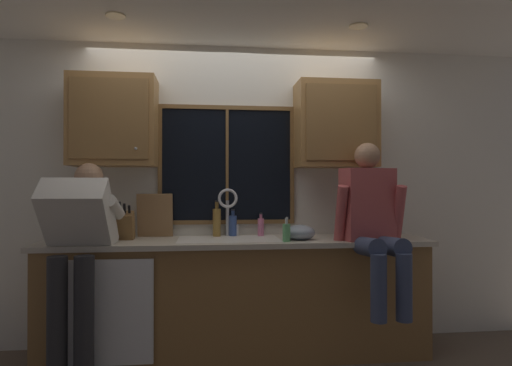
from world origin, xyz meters
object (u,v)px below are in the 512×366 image
person_standing (78,243)px  bottle_tall_clear (217,222)px  bottle_green_glass (233,225)px  mixing_bowl (300,233)px  person_sitting_on_counter (372,217)px  soap_dispenser (286,232)px  knife_block (126,226)px  bottle_amber_small (261,226)px  cutting_board (155,215)px

person_standing → bottle_tall_clear: bearing=26.4°
bottle_green_glass → mixing_bowl: bearing=-30.2°
person_sitting_on_counter → soap_dispenser: bearing=174.0°
mixing_bowl → bottle_green_glass: size_ratio=1.08×
person_sitting_on_counter → bottle_green_glass: bearing=154.8°
bottle_tall_clear → mixing_bowl: bearing=-22.8°
knife_block → bottle_tall_clear: 0.73m
bottle_tall_clear → bottle_amber_small: (0.37, 0.01, -0.05)m
person_standing → person_sitting_on_counter: 2.15m
bottle_tall_clear → bottle_amber_small: 0.37m
mixing_bowl → bottle_green_glass: bearing=149.8°
person_sitting_on_counter → cutting_board: 1.74m
knife_block → cutting_board: 0.27m
person_standing → bottle_tall_clear: 1.09m
person_standing → mixing_bowl: 1.63m
knife_block → soap_dispenser: bearing=-11.4°
bottle_amber_small → knife_block: bearing=-172.2°
soap_dispenser → bottle_green_glass: bearing=132.4°
soap_dispenser → bottle_green_glass: size_ratio=0.83×
cutting_board → bottle_green_glass: cutting_board is taller
person_standing → person_sitting_on_counter: bearing=0.6°
soap_dispenser → person_sitting_on_counter: bearing=-6.0°
person_standing → bottle_amber_small: size_ratio=7.78×
mixing_bowl → soap_dispenser: size_ratio=1.30×
mixing_bowl → bottle_tall_clear: size_ratio=0.81×
person_sitting_on_counter → mixing_bowl: size_ratio=5.17×
mixing_bowl → bottle_amber_small: bottle_amber_small is taller
bottle_green_glass → bottle_amber_small: bearing=-4.9°
mixing_bowl → bottle_amber_small: bearing=134.7°
bottle_green_glass → bottle_amber_small: bottle_green_glass is taller
bottle_tall_clear → bottle_green_glass: bearing=10.5°
knife_block → mixing_bowl: (1.36, -0.13, -0.05)m
person_sitting_on_counter → bottle_amber_small: 0.93m
person_sitting_on_counter → bottle_green_glass: person_sitting_on_counter is taller
mixing_bowl → bottle_green_glass: 0.59m
person_standing → knife_block: 0.44m
person_standing → bottle_green_glass: (1.11, 0.51, 0.07)m
bottle_tall_clear → bottle_amber_small: size_ratio=1.55×
soap_dispenser → bottle_tall_clear: 0.65m
soap_dispenser → mixing_bowl: bearing=43.5°
bottle_tall_clear → soap_dispenser: bearing=-37.2°
mixing_bowl → bottle_tall_clear: (-0.65, 0.27, 0.07)m
soap_dispenser → bottle_amber_small: (-0.15, 0.40, 0.01)m
person_standing → bottle_green_glass: bearing=24.6°
mixing_bowl → bottle_green_glass: bottle_green_glass is taller
mixing_bowl → soap_dispenser: bearing=-136.5°
person_standing → person_sitting_on_counter: (2.14, 0.02, 0.16)m
person_sitting_on_counter → cutting_board: (-1.68, 0.48, -0.01)m
bottle_green_glass → bottle_amber_small: size_ratio=1.16×
soap_dispenser → bottle_tall_clear: size_ratio=0.62×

